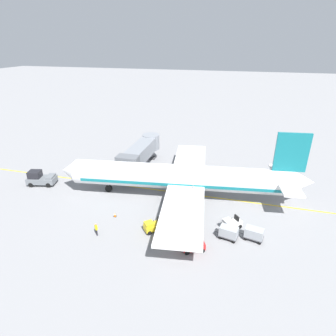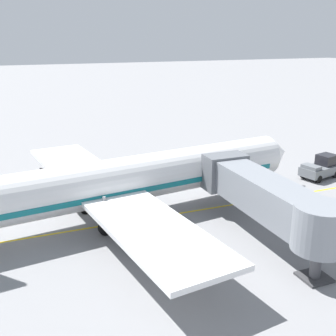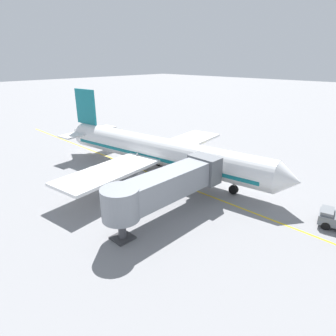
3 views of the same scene
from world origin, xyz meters
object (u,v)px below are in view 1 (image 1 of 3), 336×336
Objects in this scene: baggage_tug_lead at (154,226)px; safety_cone_nose_left at (115,215)px; pushback_tractor at (41,178)px; baggage_tug_trailing at (231,223)px; baggage_cart_second_in_train at (254,233)px; ground_crew_wing_walker at (96,229)px; parked_airliner at (182,178)px; baggage_cart_front at (229,232)px; baggage_tug_spare at (193,245)px; jet_bridge at (141,152)px.

safety_cone_nose_left is (1.57, 5.98, -0.42)m from baggage_tug_lead.
baggage_tug_trailing is at bearing -97.12° from pushback_tractor.
baggage_cart_second_in_train is at bearing -99.27° from pushback_tractor.
safety_cone_nose_left is (4.21, -0.43, -0.66)m from ground_crew_wing_walker.
pushback_tractor is at bearing 72.25° from baggage_tug_lead.
parked_airliner is 11.08m from safety_cone_nose_left.
baggage_tug_lead reaches higher than baggage_cart_front.
safety_cone_nose_left is at bearing 71.15° from baggage_tug_spare.
baggage_tug_spare is (-11.48, -3.83, -2.47)m from parked_airliner.
baggage_cart_second_in_train is 17.97m from safety_cone_nose_left.
jet_bridge is 8.52× the size of ground_crew_wing_walker.
jet_bridge reaches higher than baggage_tug_spare.
baggage_tug_spare is 0.93× the size of baggage_cart_second_in_train.
parked_airliner is 12.35m from baggage_tug_spare.
baggage_cart_front is 1.76× the size of ground_crew_wing_walker.
baggage_tug_spare is at bearing 130.53° from baggage_cart_front.
baggage_tug_spare is at bearing -161.57° from parked_airliner.
jet_bridge is at bearing 34.28° from baggage_tug_spare.
baggage_tug_lead is at bearing -107.75° from pushback_tractor.
jet_bridge is 15.76m from safety_cone_nose_left.
baggage_cart_second_in_train reaches higher than safety_cone_nose_left.
baggage_tug_spare reaches higher than baggage_cart_front.
pushback_tractor is 28.51m from baggage_tug_spare.
baggage_cart_front is at bearing -92.64° from safety_cone_nose_left.
jet_bridge is 5.35× the size of baggage_tug_trailing.
jet_bridge is 4.83× the size of baggage_cart_second_in_train.
baggage_tug_spare is 7.61m from baggage_cart_second_in_train.
baggage_cart_second_in_train is at bearing -126.55° from parked_airliner.
jet_bridge is 22.09m from baggage_tug_trailing.
pushback_tractor is at bearing 80.73° from baggage_cart_second_in_train.
pushback_tractor is 34.04m from baggage_cart_second_in_train.
baggage_tug_lead is at bearing 170.54° from parked_airliner.
baggage_cart_front is 2.96m from baggage_cart_second_in_train.
baggage_tug_spare is 11.77m from ground_crew_wing_walker.
parked_airliner is at bearing -44.59° from safety_cone_nose_left.
baggage_tug_spare is 11.98m from safety_cone_nose_left.
baggage_tug_lead is 1.58× the size of ground_crew_wing_walker.
ground_crew_wing_walker is (-11.83, 7.93, -2.23)m from parked_airliner.
ground_crew_wing_walker is (-19.55, -1.33, -2.50)m from jet_bridge.
jet_bridge is at bearing 24.58° from baggage_tug_lead.
parked_airliner reaches higher than pushback_tractor.
pushback_tractor is at bearing 95.59° from parked_airliner.
baggage_tug_trailing is at bearing 59.19° from baggage_cart_second_in_train.
parked_airliner is at bearing -9.46° from baggage_tug_lead.
baggage_tug_trailing is 6.63m from baggage_tug_spare.
baggage_tug_spare is at bearing -88.33° from ground_crew_wing_walker.
pushback_tractor is at bearing 71.13° from baggage_tug_spare.
baggage_cart_front is 15.08m from safety_cone_nose_left.
baggage_tug_lead is 12.07m from baggage_cart_second_in_train.
jet_bridge is 19.76m from ground_crew_wing_walker.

